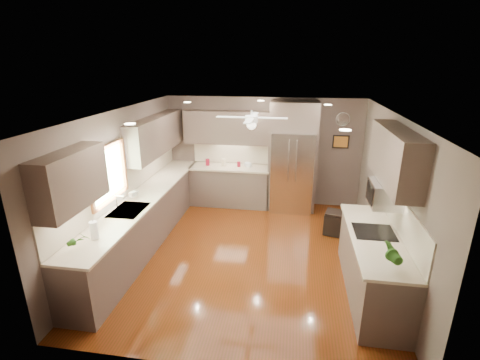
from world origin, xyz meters
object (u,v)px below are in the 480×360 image
(canister_a, at_px, (208,162))
(potted_plant_left, at_px, (79,240))
(stool, at_px, (334,223))
(paper_towel, at_px, (94,230))
(bowl, at_px, (248,166))
(soap_bottle, at_px, (134,194))
(canister_c, at_px, (224,162))
(potted_plant_right, at_px, (392,253))
(refrigerator, at_px, (292,159))
(microwave, at_px, (385,194))
(canister_d, at_px, (239,164))

(canister_a, bearing_deg, potted_plant_left, -99.79)
(stool, distance_m, paper_towel, 4.41)
(canister_a, bearing_deg, bowl, 1.72)
(soap_bottle, relative_size, bowl, 0.98)
(canister_c, bearing_deg, stool, -25.72)
(potted_plant_left, relative_size, stool, 0.66)
(potted_plant_right, xyz_separation_m, refrigerator, (-1.21, 3.74, 0.06))
(canister_a, xyz_separation_m, refrigerator, (1.96, -0.04, 0.17))
(potted_plant_left, relative_size, paper_towel, 1.14)
(canister_a, bearing_deg, stool, -22.64)
(potted_plant_right, xyz_separation_m, bowl, (-2.23, 3.81, -0.16))
(potted_plant_right, height_order, paper_towel, potted_plant_right)
(potted_plant_right, xyz_separation_m, microwave, (0.11, 1.03, 0.36))
(canister_a, xyz_separation_m, microwave, (3.29, -2.75, 0.46))
(bowl, relative_size, refrigerator, 0.08)
(potted_plant_right, xyz_separation_m, paper_towel, (-3.84, 0.07, -0.04))
(canister_a, relative_size, bowl, 0.79)
(potted_plant_right, bearing_deg, canister_a, 129.99)
(bowl, bearing_deg, canister_c, -176.75)
(potted_plant_left, relative_size, bowl, 1.60)
(potted_plant_left, bearing_deg, potted_plant_right, 3.37)
(potted_plant_right, distance_m, refrigerator, 3.93)
(potted_plant_right, bearing_deg, canister_d, 122.68)
(potted_plant_right, bearing_deg, paper_towel, 178.90)
(canister_c, height_order, paper_towel, paper_towel)
(canister_c, xyz_separation_m, canister_d, (0.35, 0.02, -0.03))
(microwave, bearing_deg, stool, 105.84)
(canister_a, bearing_deg, soap_bottle, -109.76)
(canister_d, relative_size, soap_bottle, 0.65)
(canister_a, height_order, bowl, canister_a)
(canister_c, xyz_separation_m, potted_plant_right, (2.78, -3.78, 0.09))
(soap_bottle, distance_m, paper_towel, 1.49)
(microwave, bearing_deg, refrigerator, 116.09)
(potted_plant_left, relative_size, microwave, 0.55)
(microwave, distance_m, stool, 2.04)
(canister_c, bearing_deg, potted_plant_left, -105.10)
(potted_plant_left, distance_m, microwave, 4.19)
(soap_bottle, bearing_deg, canister_c, 61.85)
(stool, bearing_deg, potted_plant_right, -82.75)
(potted_plant_right, bearing_deg, microwave, 83.77)
(microwave, bearing_deg, canister_c, 136.56)
(canister_a, distance_m, canister_c, 0.39)
(canister_d, height_order, stool, canister_d)
(bowl, xyz_separation_m, refrigerator, (1.01, -0.07, 0.22))
(canister_a, distance_m, paper_towel, 3.77)
(stool, bearing_deg, microwave, -74.16)
(refrigerator, bearing_deg, soap_bottle, -141.67)
(canister_c, xyz_separation_m, refrigerator, (1.57, -0.04, 0.16))
(paper_towel, bearing_deg, soap_bottle, 94.98)
(microwave, bearing_deg, potted_plant_left, -162.39)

